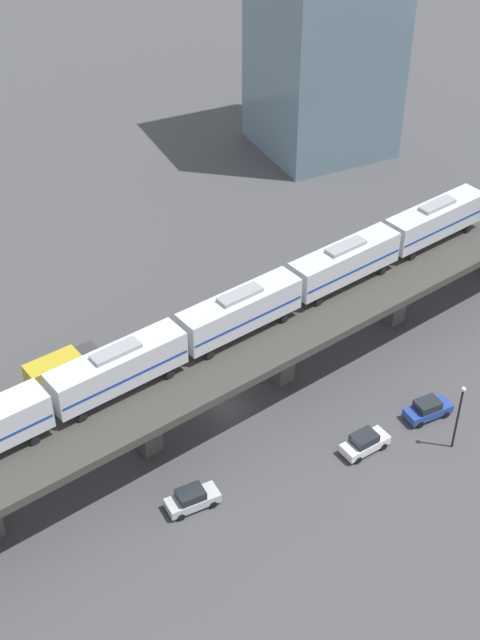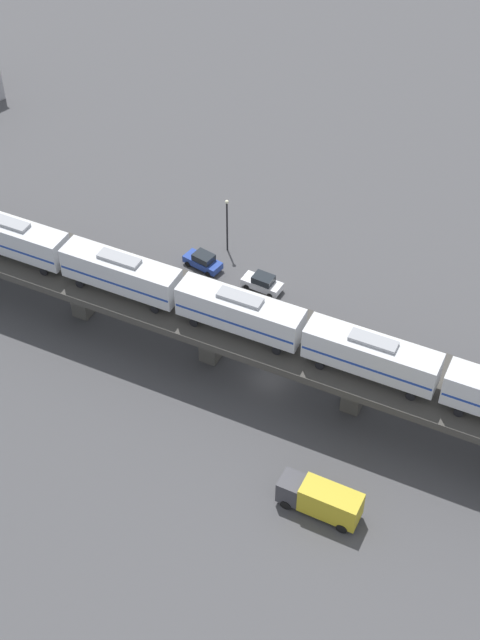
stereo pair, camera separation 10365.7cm
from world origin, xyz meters
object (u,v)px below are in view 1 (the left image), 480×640
street_car_white (365,443)px  street_lamp (459,412)px  street_car_blue (428,409)px  office_tower (326,16)px  delivery_truck (63,369)px  subway_train (240,311)px  street_car_silver (192,499)px

street_car_white → street_lamp: (2.97, 7.18, 3.17)m
street_car_blue → office_tower: 57.55m
delivery_truck → street_lamp: 36.26m
subway_train → delivery_truck: size_ratio=8.21×
street_car_blue → street_car_white: (1.12, -7.40, 0.00)m
delivery_truck → street_car_white: bearing=46.6°
street_car_blue → street_car_silver: (0.44, -23.37, 0.00)m
street_car_blue → street_car_silver: 23.37m
street_car_blue → delivery_truck: delivery_truck is taller
street_car_white → delivery_truck: (-19.81, -20.93, 0.82)m
street_car_blue → subway_train: bearing=-128.6°
street_car_blue → office_tower: bearing=160.5°
subway_train → street_car_white: (11.97, 6.21, -8.21)m
street_car_white → office_tower: size_ratio=0.13×
street_car_white → subway_train: bearing=-152.6°
street_car_white → street_lamp: 8.39m
street_car_silver → office_tower: office_tower is taller
subway_train → street_lamp: bearing=41.9°
street_lamp → office_tower: 60.52m
street_lamp → street_car_silver: bearing=-98.9°
street_car_silver → street_lamp: 23.65m
subway_train → delivery_truck: subway_train is taller
street_car_silver → street_lamp: (3.64, 23.16, 3.17)m
delivery_truck → street_car_silver: bearing=14.5°
street_car_blue → street_car_white: size_ratio=0.96×
street_lamp → office_tower: bearing=161.7°
subway_train → street_car_blue: subway_train is taller
street_car_blue → street_lamp: (4.09, -0.21, 3.17)m
street_car_blue → office_tower: office_tower is taller
subway_train → street_car_silver: bearing=-40.8°
office_tower → subway_train: bearing=-37.9°
street_car_white → street_car_silver: same height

